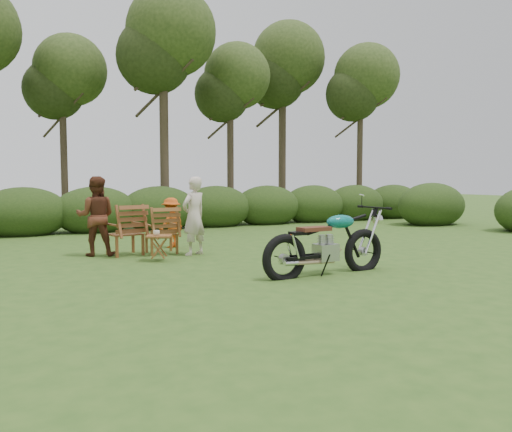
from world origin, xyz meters
name	(u,v)px	position (x,y,z in m)	size (l,w,h in m)	color
ground	(318,276)	(0.00, 0.00, 0.00)	(80.00, 80.00, 0.00)	#2D4E1A
tree_line	(166,114)	(0.50, 9.74, 3.81)	(22.52, 11.62, 8.14)	#332A1B
motorcycle	(325,274)	(0.23, 0.11, 0.00)	(2.32, 0.88, 1.32)	#0DB2A9
lawn_chair_right	(162,253)	(-1.53, 3.70, 0.00)	(0.69, 0.69, 1.01)	brown
lawn_chair_left	(125,255)	(-2.29, 3.82, 0.00)	(0.73, 0.73, 1.07)	brown
side_table	(159,248)	(-1.87, 2.74, 0.25)	(0.49, 0.42, 0.51)	brown
cup	(156,233)	(-1.92, 2.76, 0.56)	(0.13, 0.13, 0.10)	beige
adult_a	(194,255)	(-0.99, 3.16, 0.00)	(0.61, 0.40, 1.66)	beige
adult_b	(97,256)	(-2.84, 4.03, 0.00)	(0.81, 0.63, 1.67)	#512717
child	(171,248)	(-1.06, 4.50, 0.00)	(0.76, 0.44, 1.18)	#C04812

